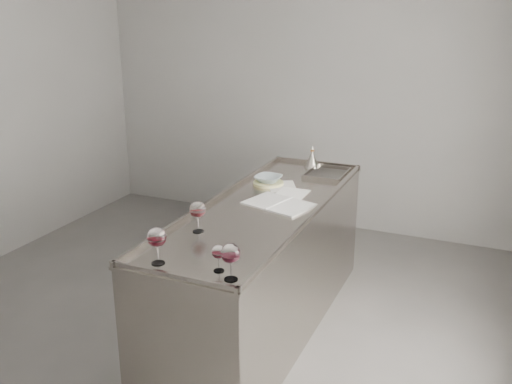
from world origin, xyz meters
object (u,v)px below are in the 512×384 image
at_px(wine_glass_middle, 157,238).
at_px(wine_funnel, 312,161).
at_px(wine_glass_small, 219,253).
at_px(notebook, 279,204).
at_px(wine_glass_right, 231,254).
at_px(wine_glass_left, 198,210).
at_px(counter, 264,268).
at_px(ceramic_bowl, 268,179).

height_order(wine_glass_middle, wine_funnel, wine_glass_middle).
distance_m(wine_glass_small, notebook, 1.10).
distance_m(wine_glass_right, notebook, 1.17).
bearing_deg(wine_glass_right, notebook, 99.36).
distance_m(wine_glass_left, wine_funnel, 1.67).
xyz_separation_m(counter, wine_funnel, (-0.01, 1.08, 0.53)).
relative_size(counter, wine_glass_small, 16.70).
bearing_deg(wine_funnel, ceramic_bowl, -104.57).
xyz_separation_m(wine_glass_right, wine_funnel, (-0.28, 2.16, -0.08)).
relative_size(wine_glass_small, wine_funnel, 0.75).
relative_size(wine_glass_left, wine_funnel, 1.01).
bearing_deg(ceramic_bowl, wine_glass_small, -77.27).
relative_size(wine_glass_left, wine_glass_right, 0.99).
relative_size(wine_glass_left, notebook, 0.38).
height_order(wine_glass_left, wine_funnel, wine_glass_left).
relative_size(counter, wine_glass_middle, 11.74).
height_order(wine_glass_small, wine_funnel, wine_funnel).
xyz_separation_m(wine_glass_left, wine_glass_middle, (0.02, -0.48, 0.01)).
relative_size(wine_glass_middle, ceramic_bowl, 1.02).
bearing_deg(wine_glass_small, wine_glass_middle, -171.74).
xyz_separation_m(wine_glass_right, ceramic_bowl, (-0.44, 1.56, -0.09)).
distance_m(wine_glass_left, notebook, 0.72).
height_order(wine_glass_right, wine_glass_small, wine_glass_right).
bearing_deg(wine_glass_right, ceramic_bowl, 105.70).
bearing_deg(wine_glass_left, wine_funnel, 83.75).
height_order(counter, wine_glass_small, wine_glass_small).
bearing_deg(wine_glass_right, wine_glass_middle, 178.25).
xyz_separation_m(notebook, ceramic_bowl, (-0.25, 0.41, 0.04)).
height_order(notebook, ceramic_bowl, ceramic_bowl).
distance_m(wine_glass_middle, wine_glass_small, 0.35).
bearing_deg(notebook, wine_funnel, 110.95).
xyz_separation_m(notebook, wine_funnel, (-0.09, 1.01, 0.05)).
bearing_deg(wine_funnel, counter, -89.56).
xyz_separation_m(wine_glass_small, notebook, (-0.09, 1.09, -0.10)).
distance_m(counter, notebook, 0.49).
bearing_deg(wine_glass_right, wine_funnel, 97.47).
distance_m(wine_glass_middle, ceramic_bowl, 1.55).
xyz_separation_m(counter, ceramic_bowl, (-0.16, 0.48, 0.51)).
bearing_deg(wine_glass_left, wine_glass_small, -49.96).
bearing_deg(wine_glass_middle, wine_glass_small, 8.26).
relative_size(ceramic_bowl, wine_funnel, 1.05).
xyz_separation_m(counter, wine_glass_right, (0.27, -1.08, 0.61)).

